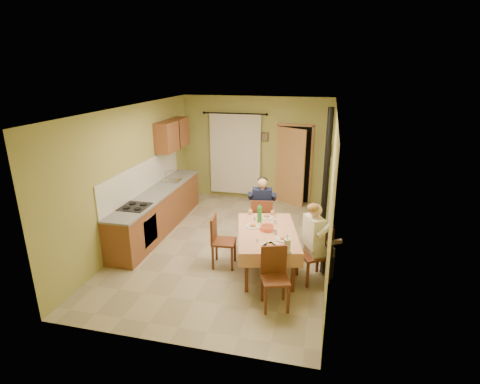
% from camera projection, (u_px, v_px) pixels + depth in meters
% --- Properties ---
extents(floor, '(4.00, 6.00, 0.01)m').
position_uv_depth(floor, '(227.00, 245.00, 7.79)').
color(floor, tan).
rests_on(floor, ground).
extents(room_shell, '(4.04, 6.04, 2.82)m').
position_uv_depth(room_shell, '(226.00, 160.00, 7.21)').
color(room_shell, '#A2A153').
rests_on(room_shell, ground).
extents(kitchen_run, '(0.64, 3.64, 1.56)m').
position_uv_depth(kitchen_run, '(158.00, 210.00, 8.38)').
color(kitchen_run, brown).
rests_on(kitchen_run, ground).
extents(upper_cabinets, '(0.35, 1.40, 0.70)m').
position_uv_depth(upper_cabinets, '(173.00, 134.00, 9.13)').
color(upper_cabinets, brown).
rests_on(upper_cabinets, room_shell).
extents(curtain, '(1.70, 0.07, 2.22)m').
position_uv_depth(curtain, '(235.00, 154.00, 10.18)').
color(curtain, black).
rests_on(curtain, ground).
extents(doorway, '(0.96, 0.45, 2.15)m').
position_uv_depth(doorway, '(293.00, 165.00, 9.88)').
color(doorway, black).
rests_on(doorway, ground).
extents(dining_table, '(1.40, 1.91, 0.76)m').
position_uv_depth(dining_table, '(267.00, 250.00, 6.75)').
color(dining_table, '#E29B79').
rests_on(dining_table, ground).
extents(tableware, '(0.90, 1.52, 0.33)m').
position_uv_depth(tableware, '(269.00, 231.00, 6.51)').
color(tableware, white).
rests_on(tableware, dining_table).
extents(chair_far, '(0.49, 0.49, 1.00)m').
position_uv_depth(chair_far, '(262.00, 230.00, 7.81)').
color(chair_far, brown).
rests_on(chair_far, ground).
extents(chair_near, '(0.51, 0.51, 0.96)m').
position_uv_depth(chair_near, '(275.00, 290.00, 5.71)').
color(chair_near, brown).
rests_on(chair_near, ground).
extents(chair_right, '(0.63, 0.63, 1.02)m').
position_uv_depth(chair_right, '(314.00, 264.00, 6.45)').
color(chair_right, brown).
rests_on(chair_right, ground).
extents(chair_left, '(0.45, 0.45, 0.97)m').
position_uv_depth(chair_left, '(223.00, 251.00, 6.91)').
color(chair_left, brown).
rests_on(chair_left, ground).
extents(man_far, '(0.62, 0.51, 1.39)m').
position_uv_depth(man_far, '(262.00, 203.00, 7.63)').
color(man_far, '#141938').
rests_on(man_far, chair_far).
extents(man_right, '(0.63, 0.65, 1.39)m').
position_uv_depth(man_right, '(315.00, 233.00, 6.25)').
color(man_right, silver).
rests_on(man_right, chair_right).
extents(stove_flue, '(0.24, 0.24, 2.80)m').
position_uv_depth(stove_flue, '(325.00, 196.00, 7.60)').
color(stove_flue, black).
rests_on(stove_flue, ground).
extents(picture_back, '(0.19, 0.03, 0.23)m').
position_uv_depth(picture_back, '(265.00, 137.00, 9.91)').
color(picture_back, black).
rests_on(picture_back, room_shell).
extents(picture_right, '(0.03, 0.31, 0.21)m').
position_uv_depth(picture_right, '(331.00, 150.00, 7.87)').
color(picture_right, brown).
rests_on(picture_right, room_shell).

